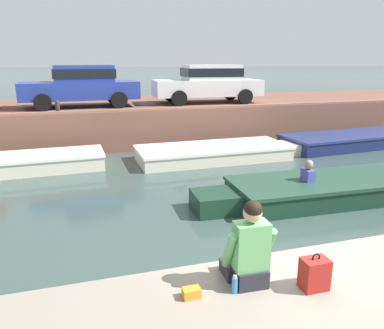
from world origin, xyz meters
name	(u,v)px	position (x,y,z in m)	size (l,w,h in m)	color
ground_plane	(196,191)	(0.00, 4.60, 0.00)	(400.00, 400.00, 0.00)	#384C47
far_quay_wall	(143,119)	(0.00, 12.20, 0.71)	(60.00, 6.00, 1.42)	brown
far_wall_coping	(156,109)	(0.00, 9.32, 1.46)	(60.00, 0.24, 0.08)	#925F4C
boat_moored_west_cream	(21,164)	(-4.36, 7.66, 0.24)	(5.11, 1.69, 0.48)	silver
boat_moored_central_cream	(220,152)	(1.68, 7.35, 0.23)	(5.88, 2.00, 0.45)	silver
boat_moored_east_navy	(357,140)	(7.30, 7.66, 0.25)	(6.46, 2.21, 0.50)	navy
motorboat_passing	(326,189)	(2.70, 3.17, 0.25)	(6.01, 1.81, 0.98)	#193828
car_left_inner_blue	(82,84)	(-2.47, 11.13, 2.27)	(4.31, 2.04, 1.54)	#233893
car_centre_white	(208,82)	(2.57, 11.13, 2.27)	(4.45, 2.10, 1.54)	white
mooring_bollard_mid	(58,106)	(-3.30, 9.45, 1.66)	(0.15, 0.15, 0.45)	#2D2B28
person_seated_left	(249,251)	(-1.01, -0.51, 1.16)	(0.54, 0.54, 0.96)	#282833
bottle_drink	(235,285)	(-1.22, -0.65, 0.88)	(0.06, 0.06, 0.20)	#3F8CCC
backpack_on_ledge	(314,274)	(-0.39, -0.80, 0.95)	(0.28, 0.24, 0.41)	#A5231E
snack_bag	(192,293)	(-1.67, -0.59, 0.83)	(0.18, 0.12, 0.10)	orange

